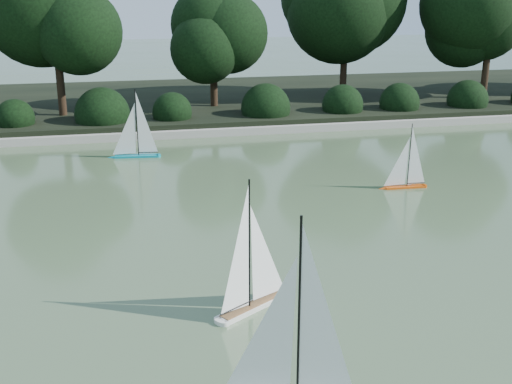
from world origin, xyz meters
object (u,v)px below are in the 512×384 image
at_px(sailboat_teal, 132,146).
at_px(sailboat_orange, 402,177).
at_px(sailboat_white_b, 258,286).
at_px(sailboat_white_a, 279,373).

bearing_deg(sailboat_teal, sailboat_orange, -35.20).
height_order(sailboat_white_b, sailboat_teal, sailboat_white_b).
relative_size(sailboat_white_a, sailboat_orange, 1.48).
height_order(sailboat_orange, sailboat_teal, sailboat_teal).
bearing_deg(sailboat_teal, sailboat_white_b, -80.84).
height_order(sailboat_white_a, sailboat_orange, sailboat_white_a).
bearing_deg(sailboat_white_a, sailboat_orange, 56.36).
xyz_separation_m(sailboat_white_a, sailboat_teal, (-0.93, 8.81, -0.05)).
bearing_deg(sailboat_white_a, sailboat_white_b, 83.28).
bearing_deg(sailboat_white_b, sailboat_teal, 99.16).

